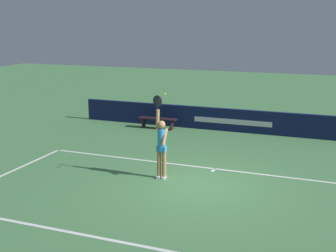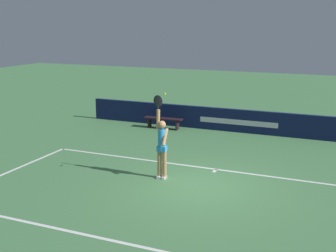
% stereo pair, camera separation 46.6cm
% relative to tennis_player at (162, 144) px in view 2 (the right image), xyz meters
% --- Properties ---
extents(ground_plane, '(60.00, 60.00, 0.00)m').
position_rel_tennis_player_xyz_m(ground_plane, '(1.27, -0.20, -1.05)').
color(ground_plane, '#49804B').
extents(court_lines, '(11.91, 5.47, 0.00)m').
position_rel_tennis_player_xyz_m(court_lines, '(1.27, -1.26, -1.05)').
color(court_lines, white).
rests_on(court_lines, ground).
extents(back_wall, '(15.18, 0.19, 0.98)m').
position_rel_tennis_player_xyz_m(back_wall, '(1.27, 6.48, -0.56)').
color(back_wall, '#101A46').
rests_on(back_wall, ground).
extents(tennis_player, '(0.46, 0.40, 2.53)m').
position_rel_tennis_player_xyz_m(tennis_player, '(0.00, 0.00, 0.00)').
color(tennis_player, '#A77B50').
rests_on(tennis_player, ground).
extents(tennis_ball, '(0.07, 0.07, 0.07)m').
position_rel_tennis_player_xyz_m(tennis_ball, '(0.21, -0.25, 1.55)').
color(tennis_ball, '#C9E42F').
extents(courtside_bench_near, '(1.74, 0.42, 0.48)m').
position_rel_tennis_player_xyz_m(courtside_bench_near, '(-2.49, 5.79, -0.68)').
color(courtside_bench_near, black).
rests_on(courtside_bench_near, ground).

